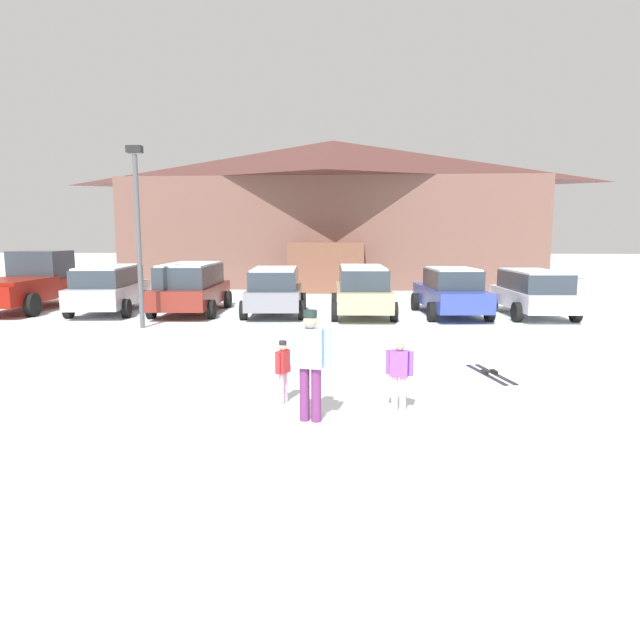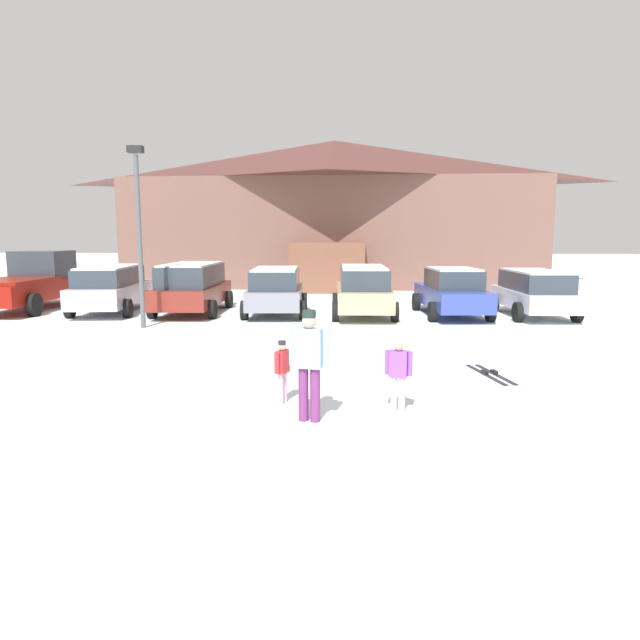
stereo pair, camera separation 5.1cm
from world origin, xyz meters
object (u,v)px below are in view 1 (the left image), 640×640
ski_lodge (333,212)px  skier_child_in_purple_jacket (399,371)px  pickup_truck (30,283)px  pair_of_skis (490,374)px  parked_blue_hatchback (451,292)px  parked_beige_suv (362,289)px  lamp_post (138,227)px  parked_silver_wagon (110,287)px  parked_maroon_van (191,286)px  skier_child_in_red_jacket (283,368)px  parked_white_suv (533,291)px  parked_grey_wagon (275,290)px  skier_adult_in_blue_parka (310,359)px

ski_lodge → skier_child_in_purple_jacket: 24.99m
pickup_truck → pair_of_skis: 17.50m
parked_blue_hatchback → pickup_truck: (-15.38, 0.89, 0.16)m
parked_beige_suv → lamp_post: size_ratio=0.89×
ski_lodge → lamp_post: 17.67m
ski_lodge → parked_silver_wagon: (-7.45, -13.57, -3.18)m
skier_child_in_purple_jacket → pickup_truck: bearing=137.2°
parked_maroon_van → skier_child_in_red_jacket: parked_maroon_van is taller
parked_beige_suv → parked_white_suv: 5.78m
parked_maroon_van → ski_lodge: bearing=71.7°
parked_white_suv → pair_of_skis: parked_white_suv is taller
parked_silver_wagon → pair_of_skis: (11.45, -8.58, -0.88)m
pickup_truck → parked_white_suv: bearing=-2.8°
parked_grey_wagon → parked_silver_wagon: bearing=177.7°
parked_beige_suv → skier_adult_in_blue_parka: bearing=-94.6°
parked_maroon_van → skier_child_in_red_jacket: 11.72m
parked_beige_suv → pair_of_skis: bearing=-73.6°
parked_maroon_van → parked_grey_wagon: parked_maroon_van is taller
parked_beige_suv → ski_lodge: bearing=96.4°
parked_grey_wagon → pair_of_skis: (5.46, -8.34, -0.86)m
parked_beige_suv → parked_blue_hatchback: parked_beige_suv is taller
parked_grey_wagon → parked_blue_hatchback: bearing=0.7°
parked_grey_wagon → ski_lodge: bearing=83.9°
parked_white_suv → skier_adult_in_blue_parka: 13.30m
parked_beige_suv → pair_of_skis: 8.71m
parked_white_suv → parked_blue_hatchback: bearing=-179.7°
parked_beige_suv → skier_child_in_purple_jacket: 10.85m
parked_silver_wagon → skier_child_in_red_jacket: size_ratio=4.74×
parked_grey_wagon → skier_child_in_purple_jacket: parked_grey_wagon is taller
parked_silver_wagon → lamp_post: 4.61m
parked_grey_wagon → parked_maroon_van: bearing=175.2°
ski_lodge → lamp_post: size_ratio=4.24×
pickup_truck → skier_adult_in_blue_parka: 16.84m
skier_child_in_purple_jacket → parked_blue_hatchback: bearing=76.7°
parked_grey_wagon → lamp_post: size_ratio=0.80×
parked_maroon_van → lamp_post: 3.96m
parked_maroon_van → parked_silver_wagon: bearing=-179.7°
ski_lodge → parked_maroon_van: bearing=-108.3°
ski_lodge → lamp_post: (-5.03, -16.90, -1.09)m
ski_lodge → pair_of_skis: 22.87m
parked_maroon_van → parked_beige_suv: bearing=-2.7°
parked_silver_wagon → pickup_truck: 3.42m
parked_blue_hatchback → skier_adult_in_blue_parka: size_ratio=2.79×
skier_adult_in_blue_parka → pickup_truck: bearing=132.8°
parked_maroon_van → pair_of_skis: (8.48, -8.60, -0.93)m
pair_of_skis → lamp_post: lamp_post is taller
parked_maroon_van → skier_adult_in_blue_parka: (5.13, -11.65, -0.00)m
skier_adult_in_blue_parka → skier_child_in_red_jacket: size_ratio=1.59×
parked_silver_wagon → skier_adult_in_blue_parka: 14.18m
parked_blue_hatchback → pickup_truck: bearing=176.7°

